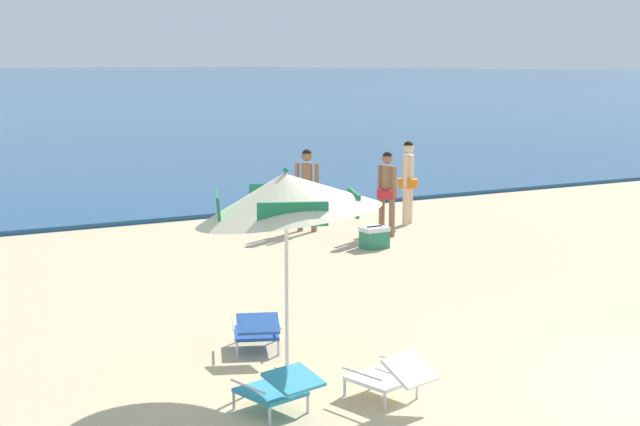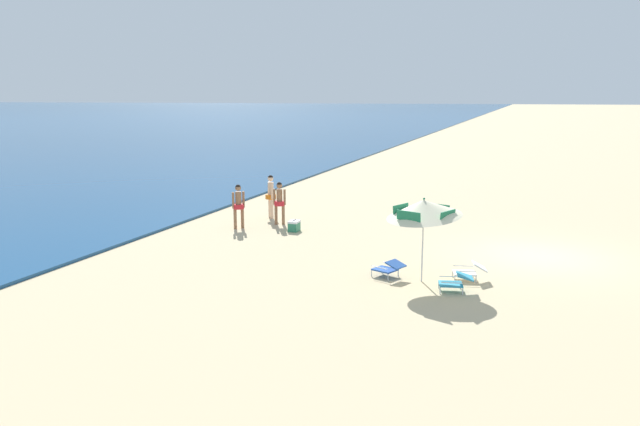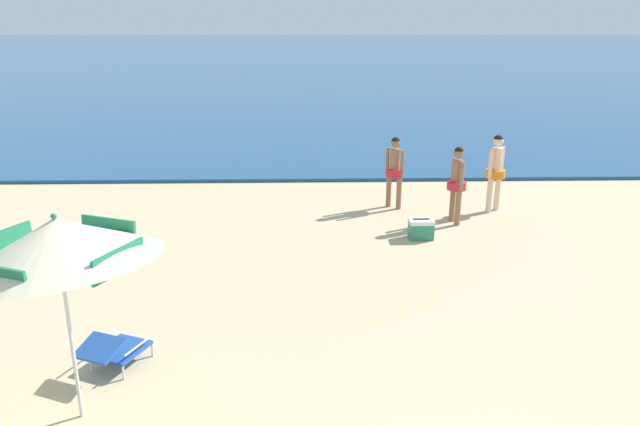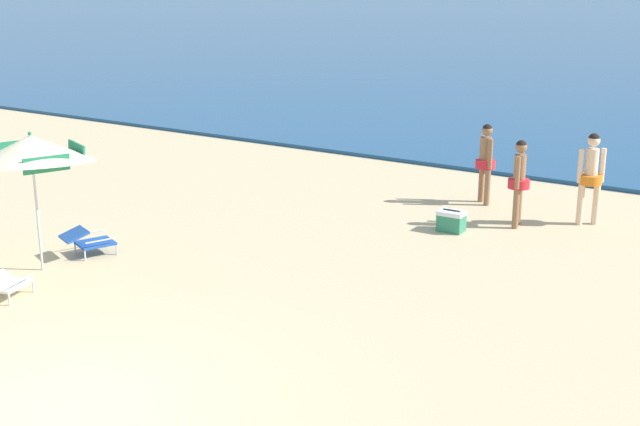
# 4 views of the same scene
# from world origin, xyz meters

# --- Properties ---
(ocean_water) EXTENTS (800.00, 800.00, 0.10)m
(ocean_water) POSITION_xyz_m (0.00, 413.40, 0.05)
(ocean_water) COLOR navy
(ocean_water) RESTS_ON ground
(beach_umbrella_striped_main) EXTENTS (2.90, 2.89, 2.40)m
(beach_umbrella_striped_main) POSITION_xyz_m (-3.91, 3.05, 2.04)
(beach_umbrella_striped_main) COLOR silver
(beach_umbrella_striped_main) RESTS_ON ground
(lounge_chair_facing_sea) EXTENTS (0.82, 1.00, 0.50)m
(lounge_chair_facing_sea) POSITION_xyz_m (-3.82, 3.99, 0.28)
(lounge_chair_facing_sea) COLOR #1E4799
(lounge_chair_facing_sea) RESTS_ON ground
(person_standing_near_shore) EXTENTS (0.44, 0.44, 1.80)m
(person_standing_near_shore) POSITION_xyz_m (2.96, 10.53, 1.04)
(person_standing_near_shore) COLOR beige
(person_standing_near_shore) RESTS_ON ground
(person_standing_beside) EXTENTS (0.41, 0.50, 1.70)m
(person_standing_beside) POSITION_xyz_m (1.85, 9.66, 0.98)
(person_standing_beside) COLOR #8C6042
(person_standing_beside) RESTS_ON ground
(person_wading_in) EXTENTS (0.42, 0.42, 1.70)m
(person_wading_in) POSITION_xyz_m (0.68, 10.87, 0.99)
(person_wading_in) COLOR #8C6042
(person_wading_in) RESTS_ON ground
(cooler_box) EXTENTS (0.50, 0.36, 0.43)m
(cooler_box) POSITION_xyz_m (0.92, 8.69, 0.20)
(cooler_box) COLOR #2D7F5B
(cooler_box) RESTS_ON ground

